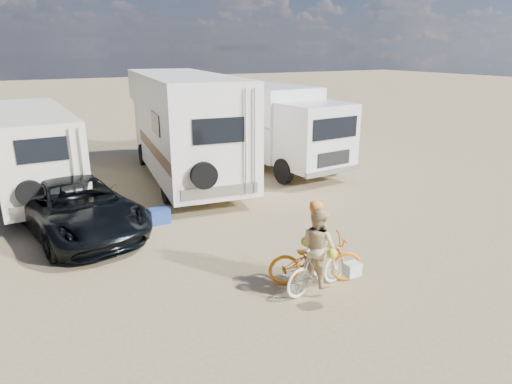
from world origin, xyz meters
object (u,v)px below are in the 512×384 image
rider_woman (318,255)px  bike_parked (317,162)px  box_truck (278,128)px  cooler (159,216)px  rv_left (33,154)px  dark_suv (76,206)px  crate (212,193)px  rider_man (316,247)px  bike_man (315,260)px  rv_main (184,128)px  bike_woman (318,268)px

rider_woman → bike_parked: (5.27, 7.24, -0.35)m
box_truck → cooler: size_ratio=12.35×
box_truck → bike_parked: 2.05m
rv_left → bike_parked: size_ratio=4.32×
dark_suv → crate: dark_suv is taller
rv_left → crate: 5.78m
dark_suv → crate: size_ratio=11.23×
dark_suv → cooler: bearing=-22.5°
rider_man → box_truck: bearing=-5.5°
bike_man → crate: 6.07m
box_truck → cooler: bearing=-152.7°
rv_main → bike_man: size_ratio=4.48×
box_truck → rider_woman: (-4.39, -8.66, -0.83)m
rv_left → box_truck: 8.74m
rider_woman → crate: rider_woman is taller
rv_left → crate: bearing=-32.9°
rv_main → box_truck: size_ratio=1.33×
rv_main → bike_woman: size_ratio=5.37×
bike_parked → cooler: bike_parked is taller
crate → bike_woman: bearing=-94.4°
rider_man → crate: bearing=18.2°
rider_woman → rv_left: bearing=15.9°
box_truck → bike_woman: bearing=-120.6°
dark_suv → bike_woman: bearing=-66.8°
rv_main → crate: size_ratio=19.05×
bike_woman → bike_parked: size_ratio=1.02×
rv_left → rv_main: bearing=-4.5°
rv_left → cooler: 5.17m
rv_left → bike_man: (4.48, -9.01, -0.88)m
rv_main → rider_man: size_ratio=5.42×
bike_man → bike_parked: size_ratio=1.22×
bike_parked → crate: size_ratio=3.49×
rv_main → cooler: (-2.26, -3.97, -1.66)m
cooler → crate: bearing=30.7°
bike_man → rv_main: bearing=18.2°
rv_main → bike_woman: 9.13m
rider_woman → bike_parked: rider_woman is taller
bike_woman → rider_man: rider_man is taller
bike_woman → cooler: 5.30m
bike_man → cooler: 5.09m
dark_suv → bike_woman: size_ratio=3.17×
rv_left → rider_man: (4.48, -9.01, -0.59)m
bike_man → dark_suv: bearing=57.7°
rider_woman → bike_parked: size_ratio=0.97×
rv_main → bike_man: (-0.48, -8.73, -1.36)m
dark_suv → rider_woman: 6.58m
rv_left → cooler: rv_left is taller
bike_parked → crate: (-4.79, -0.92, -0.23)m
rv_left → bike_parked: bearing=-13.3°
rv_left → dark_suv: size_ratio=1.34×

